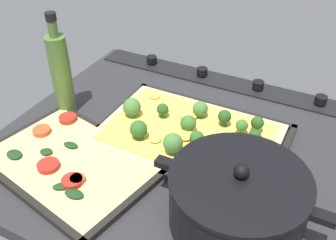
{
  "coord_description": "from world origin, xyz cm",
  "views": [
    {
      "loc": [
        -25.05,
        56.23,
        51.54
      ],
      "look_at": [
        3.06,
        0.47,
        6.06
      ],
      "focal_mm": 41.8,
      "sensor_mm": 36.0,
      "label": 1
    }
  ],
  "objects_px": {
    "broccoli_pizza": "(188,131)",
    "oil_bottle": "(61,73)",
    "baking_tray_front": "(191,138)",
    "cooking_pot": "(237,199)",
    "veggie_pizza_back": "(69,161)",
    "baking_tray_back": "(71,164)"
  },
  "relations": [
    {
      "from": "broccoli_pizza",
      "to": "veggie_pizza_back",
      "type": "height_order",
      "value": "broccoli_pizza"
    },
    {
      "from": "veggie_pizza_back",
      "to": "oil_bottle",
      "type": "distance_m",
      "value": 0.21
    },
    {
      "from": "baking_tray_back",
      "to": "cooking_pot",
      "type": "bearing_deg",
      "value": -177.5
    },
    {
      "from": "baking_tray_back",
      "to": "veggie_pizza_back",
      "type": "height_order",
      "value": "veggie_pizza_back"
    },
    {
      "from": "baking_tray_front",
      "to": "veggie_pizza_back",
      "type": "bearing_deg",
      "value": 45.31
    },
    {
      "from": "broccoli_pizza",
      "to": "veggie_pizza_back",
      "type": "relative_size",
      "value": 1.07
    },
    {
      "from": "broccoli_pizza",
      "to": "veggie_pizza_back",
      "type": "bearing_deg",
      "value": 46.08
    },
    {
      "from": "baking_tray_front",
      "to": "baking_tray_back",
      "type": "relative_size",
      "value": 1.05
    },
    {
      "from": "baking_tray_front",
      "to": "cooking_pot",
      "type": "xyz_separation_m",
      "value": [
        -0.15,
        0.16,
        0.05
      ]
    },
    {
      "from": "broccoli_pizza",
      "to": "oil_bottle",
      "type": "bearing_deg",
      "value": 5.54
    },
    {
      "from": "baking_tray_back",
      "to": "cooking_pot",
      "type": "height_order",
      "value": "cooking_pot"
    },
    {
      "from": "baking_tray_back",
      "to": "oil_bottle",
      "type": "xyz_separation_m",
      "value": [
        0.13,
        -0.15,
        0.09
      ]
    },
    {
      "from": "veggie_pizza_back",
      "to": "cooking_pot",
      "type": "distance_m",
      "value": 0.33
    },
    {
      "from": "baking_tray_back",
      "to": "oil_bottle",
      "type": "height_order",
      "value": "oil_bottle"
    },
    {
      "from": "baking_tray_front",
      "to": "cooking_pot",
      "type": "relative_size",
      "value": 1.34
    },
    {
      "from": "oil_bottle",
      "to": "cooking_pot",
      "type": "bearing_deg",
      "value": 163.43
    },
    {
      "from": "oil_bottle",
      "to": "baking_tray_front",
      "type": "bearing_deg",
      "value": -174.39
    },
    {
      "from": "baking_tray_back",
      "to": "cooking_pot",
      "type": "distance_m",
      "value": 0.33
    },
    {
      "from": "baking_tray_back",
      "to": "cooking_pot",
      "type": "xyz_separation_m",
      "value": [
        -0.32,
        -0.01,
        0.05
      ]
    },
    {
      "from": "baking_tray_front",
      "to": "oil_bottle",
      "type": "xyz_separation_m",
      "value": [
        0.3,
        0.03,
        0.09
      ]
    },
    {
      "from": "broccoli_pizza",
      "to": "oil_bottle",
      "type": "height_order",
      "value": "oil_bottle"
    },
    {
      "from": "cooking_pot",
      "to": "oil_bottle",
      "type": "distance_m",
      "value": 0.47
    }
  ]
}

